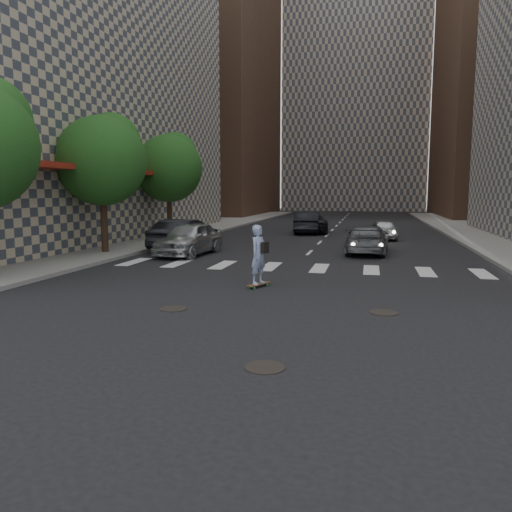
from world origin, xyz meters
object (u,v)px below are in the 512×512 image
at_px(tree_b, 104,157).
at_px(skateboarder, 259,255).
at_px(tree_c, 170,165).
at_px(traffic_car_d, 383,229).
at_px(traffic_car_a, 185,235).
at_px(silver_sedan, 189,238).
at_px(traffic_car_b, 367,239).
at_px(traffic_car_c, 312,223).
at_px(traffic_car_e, 307,222).

bearing_deg(tree_b, skateboarder, -35.90).
xyz_separation_m(tree_c, traffic_car_d, (13.14, 2.81, -4.01)).
xyz_separation_m(tree_b, tree_c, (0.00, 8.00, 0.00)).
distance_m(tree_b, traffic_car_a, 5.52).
bearing_deg(traffic_car_a, tree_b, 49.43).
height_order(silver_sedan, traffic_car_a, silver_sedan).
bearing_deg(traffic_car_b, tree_c, -18.10).
relative_size(traffic_car_b, traffic_car_c, 0.96).
distance_m(tree_c, traffic_car_c, 11.38).
height_order(traffic_car_a, traffic_car_e, traffic_car_e).
height_order(skateboarder, silver_sedan, skateboarder).
distance_m(traffic_car_a, traffic_car_b, 9.31).
bearing_deg(silver_sedan, tree_b, -165.34).
bearing_deg(skateboarder, silver_sedan, 148.82).
bearing_deg(tree_b, traffic_car_b, 14.63).
height_order(skateboarder, traffic_car_d, skateboarder).
xyz_separation_m(tree_b, traffic_car_b, (12.24, 3.20, -3.95)).
bearing_deg(traffic_car_c, traffic_car_e, 55.78).
bearing_deg(traffic_car_c, traffic_car_b, 103.33).
relative_size(skateboarder, traffic_car_b, 0.41).
relative_size(traffic_car_a, traffic_car_c, 0.98).
relative_size(skateboarder, traffic_car_a, 0.41).
bearing_deg(traffic_car_d, tree_c, 4.33).
distance_m(traffic_car_a, traffic_car_c, 13.30).
xyz_separation_m(tree_c, traffic_car_a, (2.95, -5.37, -3.85)).
distance_m(tree_c, traffic_car_d, 14.02).
bearing_deg(traffic_car_e, traffic_car_a, 62.44).
relative_size(traffic_car_b, traffic_car_e, 0.97).
xyz_separation_m(skateboarder, traffic_car_d, (4.18, 17.29, -0.40)).
bearing_deg(tree_c, traffic_car_d, 12.08).
relative_size(silver_sedan, traffic_car_d, 1.26).
distance_m(tree_b, skateboarder, 11.63).
bearing_deg(skateboarder, traffic_car_c, 115.93).
height_order(tree_b, silver_sedan, tree_b).
distance_m(skateboarder, traffic_car_e, 20.88).
xyz_separation_m(traffic_car_c, traffic_car_d, (4.97, -4.05, -0.05)).
xyz_separation_m(tree_b, skateboarder, (8.95, -6.48, -3.61)).
xyz_separation_m(traffic_car_b, traffic_car_c, (-4.07, 11.67, -0.00)).
xyz_separation_m(traffic_car_b, traffic_car_d, (0.89, 7.62, -0.06)).
bearing_deg(tree_c, tree_b, -90.00).
xyz_separation_m(traffic_car_d, traffic_car_e, (-5.23, 3.56, 0.17)).
height_order(traffic_car_a, traffic_car_b, traffic_car_a).
bearing_deg(traffic_car_a, traffic_car_c, -105.36).
distance_m(silver_sedan, traffic_car_e, 14.27).
relative_size(tree_c, traffic_car_c, 1.33).
bearing_deg(traffic_car_b, traffic_car_c, -67.43).
relative_size(traffic_car_a, traffic_car_b, 1.01).
distance_m(tree_b, traffic_car_d, 17.48).
bearing_deg(traffic_car_e, traffic_car_d, 141.09).
distance_m(tree_c, traffic_car_a, 7.23).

